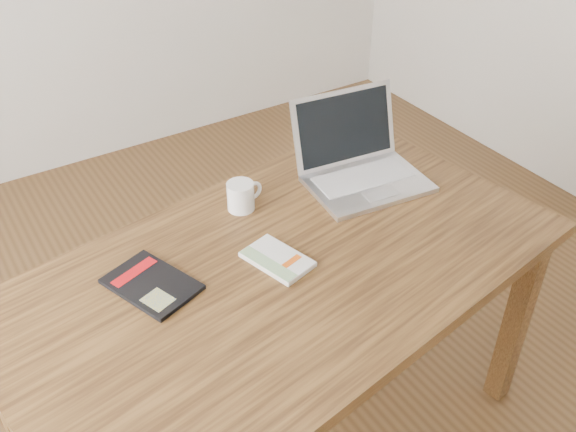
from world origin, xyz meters
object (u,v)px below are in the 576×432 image
coffee_mug (241,195)px  black_guidebook (152,284)px  desk (284,289)px  laptop (359,163)px  white_guidebook (277,259)px

coffee_mug → black_guidebook: bearing=-161.0°
desk → coffee_mug: (0.03, 0.28, 0.13)m
black_guidebook → coffee_mug: coffee_mug is taller
black_guidebook → laptop: size_ratio=0.69×
laptop → desk: bearing=-144.8°
white_guidebook → black_guidebook: white_guidebook is taller
black_guidebook → white_guidebook: bearing=-35.4°
white_guidebook → laptop: (0.44, 0.21, 0.05)m
white_guidebook → laptop: laptop is taller
black_guidebook → laptop: 0.77m
desk → black_guidebook: size_ratio=5.98×
white_guidebook → laptop: size_ratio=0.52×
laptop → coffee_mug: laptop is taller
white_guidebook → laptop: 0.49m
desk → laptop: (0.43, 0.23, 0.14)m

